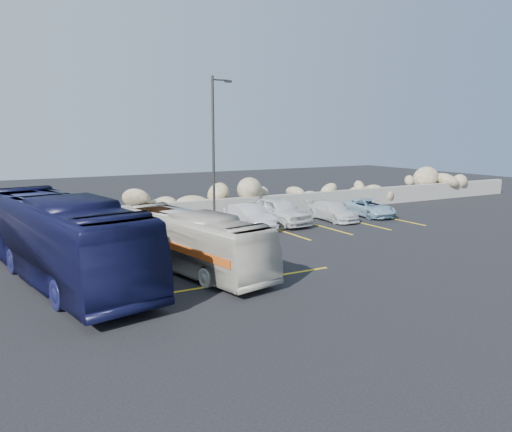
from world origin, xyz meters
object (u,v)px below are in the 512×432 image
car_b (249,216)px  car_d (369,208)px  tour_coach (62,239)px  car_a (278,211)px  car_c (332,211)px  vintage_bus (192,241)px  lamppost (214,148)px

car_b → car_d: car_b is taller
tour_coach → car_b: 11.57m
tour_coach → car_b: bearing=17.1°
tour_coach → car_a: size_ratio=2.41×
car_c → car_d: (2.87, 0.04, -0.02)m
vintage_bus → tour_coach: 4.53m
vintage_bus → car_b: bearing=35.8°
vintage_bus → car_c: 12.78m
lamppost → car_b: lamppost is taller
lamppost → tour_coach: bearing=-144.2°
car_a → car_c: bearing=-12.3°
vintage_bus → car_d: 15.38m
car_b → tour_coach: bearing=-152.1°
vintage_bus → lamppost: bearing=48.3°
tour_coach → car_a: (12.22, 5.58, -0.74)m
lamppost → car_c: 8.07m
vintage_bus → car_b: size_ratio=2.03×
tour_coach → car_c: tour_coach is taller
tour_coach → car_d: tour_coach is taller
lamppost → car_b: bearing=-28.0°
vintage_bus → car_c: (11.25, 6.04, -0.57)m
vintage_bus → car_c: bearing=17.0°
lamppost → tour_coach: (-8.61, -6.20, -2.79)m
tour_coach → car_d: 19.27m
car_a → car_c: size_ratio=1.18×
tour_coach → car_c: bearing=7.7°
car_d → vintage_bus: bearing=-151.8°
car_b → car_c: size_ratio=1.04×
car_a → vintage_bus: bearing=-145.1°
lamppost → vintage_bus: size_ratio=1.00×
vintage_bus → car_d: bearing=12.1°
vintage_bus → car_a: 10.15m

